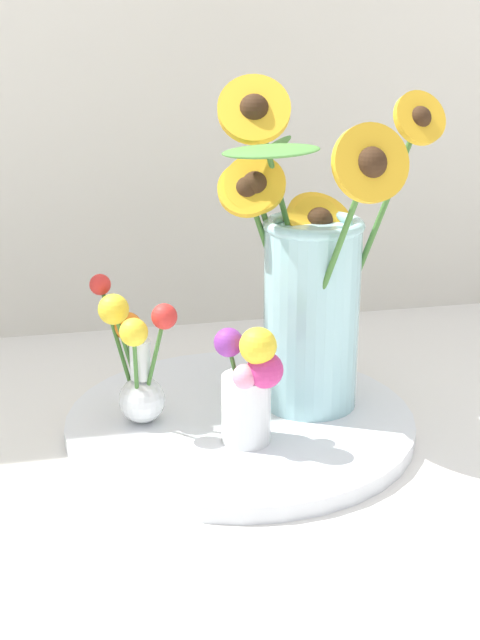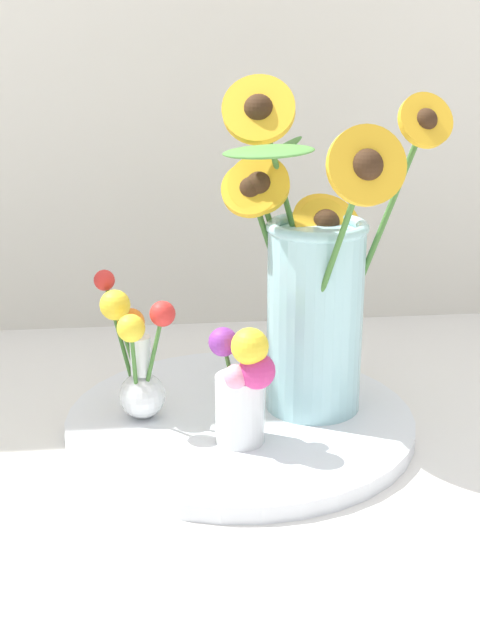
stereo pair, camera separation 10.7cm
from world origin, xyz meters
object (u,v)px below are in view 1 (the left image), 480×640
vase_small_center (250,386)px  vase_bulb_right (136,360)px  serving_tray (240,423)px  mason_jar_sunflowers (310,287)px

vase_small_center → vase_bulb_right: bearing=145.3°
vase_bulb_right → serving_tray: bearing=-5.1°
serving_tray → vase_small_center: 0.11m
vase_small_center → vase_bulb_right: vase_bulb_right is taller
vase_small_center → vase_bulb_right: size_ratio=0.82×
vase_small_center → vase_bulb_right: 0.15m
serving_tray → vase_bulb_right: (-0.13, 0.01, 0.09)m
serving_tray → mason_jar_sunflowers: bearing=11.2°
serving_tray → vase_small_center: size_ratio=2.94×
mason_jar_sunflowers → vase_small_center: bearing=-136.5°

